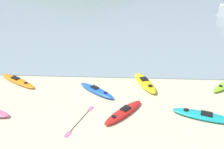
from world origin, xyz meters
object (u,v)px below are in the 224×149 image
(kayak_on_sand_5, at_px, (203,116))
(kayak_on_sand_6, at_px, (145,83))
(kayak_on_sand_1, at_px, (124,112))
(kayak_on_sand_2, at_px, (96,90))
(kayak_on_sand_0, at_px, (17,81))
(loose_paddle, at_px, (80,121))

(kayak_on_sand_5, xyz_separation_m, kayak_on_sand_6, (-2.72, 3.42, 0.04))
(kayak_on_sand_6, bearing_deg, kayak_on_sand_5, -51.48)
(kayak_on_sand_1, bearing_deg, kayak_on_sand_2, 126.63)
(kayak_on_sand_0, bearing_deg, loose_paddle, -40.17)
(kayak_on_sand_1, height_order, kayak_on_sand_2, kayak_on_sand_2)
(kayak_on_sand_5, bearing_deg, kayak_on_sand_1, 178.33)
(kayak_on_sand_6, bearing_deg, kayak_on_sand_1, -111.32)
(kayak_on_sand_1, height_order, loose_paddle, kayak_on_sand_1)
(kayak_on_sand_0, height_order, kayak_on_sand_6, kayak_on_sand_6)
(kayak_on_sand_0, distance_m, kayak_on_sand_1, 7.60)
(kayak_on_sand_0, distance_m, kayak_on_sand_2, 5.32)
(kayak_on_sand_5, bearing_deg, kayak_on_sand_0, 162.63)
(kayak_on_sand_0, bearing_deg, kayak_on_sand_6, 0.14)
(kayak_on_sand_5, distance_m, loose_paddle, 6.20)
(kayak_on_sand_5, distance_m, kayak_on_sand_6, 4.37)
(kayak_on_sand_5, xyz_separation_m, loose_paddle, (-6.18, -0.56, -0.13))
(kayak_on_sand_5, bearing_deg, kayak_on_sand_2, 157.61)
(kayak_on_sand_1, height_order, kayak_on_sand_6, kayak_on_sand_6)
(kayak_on_sand_5, height_order, loose_paddle, kayak_on_sand_5)
(kayak_on_sand_0, xyz_separation_m, kayak_on_sand_6, (8.14, 0.02, 0.05))
(kayak_on_sand_5, bearing_deg, kayak_on_sand_6, 128.52)
(kayak_on_sand_1, bearing_deg, kayak_on_sand_6, 68.68)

